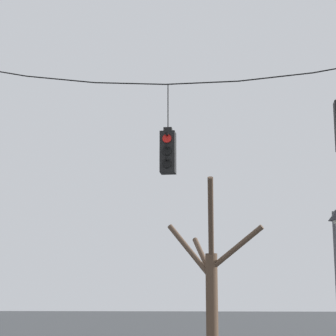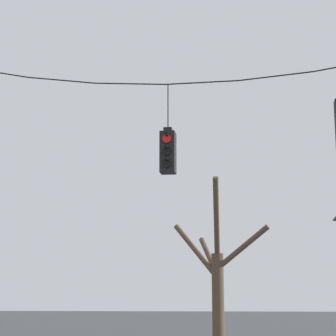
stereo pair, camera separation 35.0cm
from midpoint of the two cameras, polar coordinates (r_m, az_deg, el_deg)
name	(u,v)px [view 2 (the right image)]	position (r m, az deg, el deg)	size (l,w,h in m)	color
span_wire	(201,73)	(15.27, 3.59, 8.30)	(11.77, 0.03, 0.75)	black
traffic_light_near_right_pole	(168,152)	(14.83, 0.68, 1.43)	(0.34, 0.58, 2.10)	black
bare_tree	(217,279)	(23.26, 4.74, -9.58)	(3.56, 3.24, 5.80)	brown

